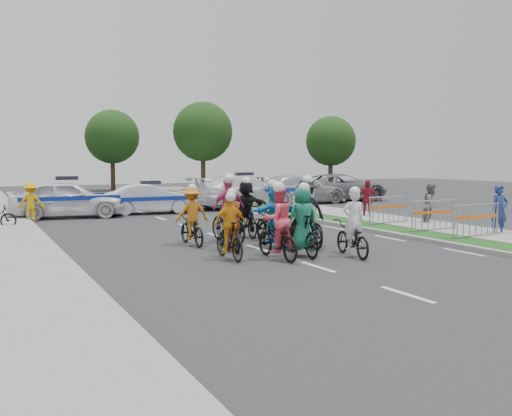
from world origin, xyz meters
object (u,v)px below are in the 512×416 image
rider_0 (352,233)px  rider_3 (229,233)px  spectator_0 (499,210)px  rider_8 (271,218)px  rider_7 (307,220)px  police_car_1 (151,199)px  rider_9 (228,217)px  tree_1 (203,132)px  rider_5 (275,220)px  rider_11 (246,212)px  barrier_2 (389,211)px  civilian_sedan (300,189)px  police_car_0 (67,199)px  rider_6 (231,230)px  rider_2 (277,231)px  cone_1 (278,203)px  barrier_0 (476,222)px  barrier_1 (434,217)px  spectator_1 (431,205)px  rider_4 (306,219)px  cone_0 (286,213)px  police_car_2 (244,192)px  tree_4 (112,137)px  rider_1 (302,228)px  spectator_2 (367,199)px  civilian_suv (341,188)px  marshal_hiviz (31,202)px

rider_0 → rider_3: 3.14m
spectator_0 → rider_8: bearing=172.7°
rider_7 → police_car_1: size_ratio=0.43×
rider_9 → tree_1: tree_1 is taller
rider_0 → rider_5: rider_5 is taller
rider_9 → spectator_0: rider_9 is taller
rider_11 → barrier_2: bearing=-175.2°
civilian_sedan → police_car_0: bearing=98.3°
rider_6 → rider_11: bearing=-115.8°
rider_2 → cone_1: bearing=-119.8°
barrier_0 → barrier_1: bearing=90.0°
spectator_1 → tree_1: 25.32m
rider_4 → cone_0: size_ratio=2.92×
police_car_2 → cone_1: police_car_2 is taller
tree_4 → rider_7: bearing=-92.2°
rider_1 → rider_8: rider_1 is taller
rider_4 → barrier_0: size_ratio=1.02×
spectator_2 → tree_1: tree_1 is taller
police_car_1 → spectator_2: bearing=-123.9°
rider_8 → police_car_0: rider_8 is taller
rider_2 → police_car_2: (5.67, 13.72, 0.11)m
cone_1 → tree_1: (2.62, 16.55, 4.20)m
rider_0 → police_car_2: size_ratio=0.32×
rider_8 → civilian_suv: (11.38, 12.51, 0.11)m
spectator_2 → rider_5: bearing=-119.7°
rider_4 → rider_11: (-0.65, 2.56, 0.02)m
rider_1 → rider_7: bearing=-120.7°
rider_9 → rider_6: bearing=62.6°
rider_6 → tree_4: tree_4 is taller
tree_1 → rider_5: bearing=-107.4°
rider_2 → barrier_1: 7.28m
police_car_0 → rider_7: bearing=-144.8°
police_car_1 → marshal_hiviz: size_ratio=2.61×
rider_9 → marshal_hiviz: size_ratio=1.32×
rider_7 → barrier_0: 5.24m
rider_11 → barrier_2: size_ratio=0.96×
cone_0 → civilian_suv: bearing=44.3°
civilian_sedan → spectator_1: (-1.06, -11.20, -0.00)m
rider_2 → cone_0: 8.47m
rider_1 → rider_8: bearing=-97.6°
rider_3 → rider_9: 2.87m
police_car_2 → barrier_0: size_ratio=2.84×
rider_0 → rider_3: (-2.98, 0.99, 0.06)m
rider_1 → police_car_2: size_ratio=0.33×
tree_1 → police_car_2: bearing=-103.7°
tree_1 → tree_4: bearing=146.3°
police_car_0 → spectator_1: (11.64, -9.10, -0.01)m
rider_11 → police_car_2: size_ratio=0.34×
rider_1 → tree_4: (2.56, 32.58, 3.45)m
rider_2 → rider_6: size_ratio=1.10×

